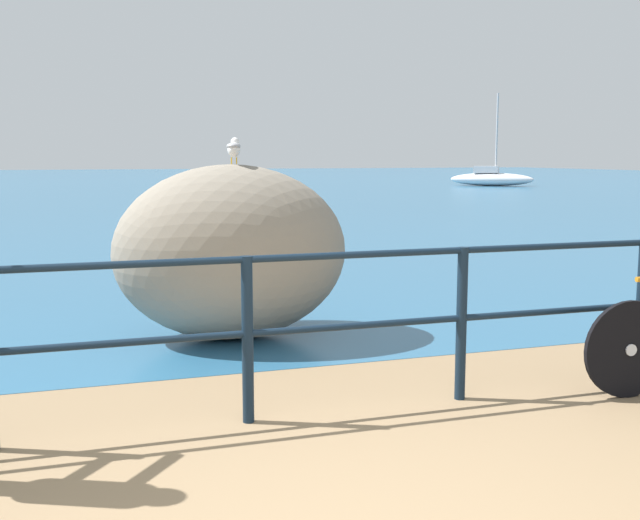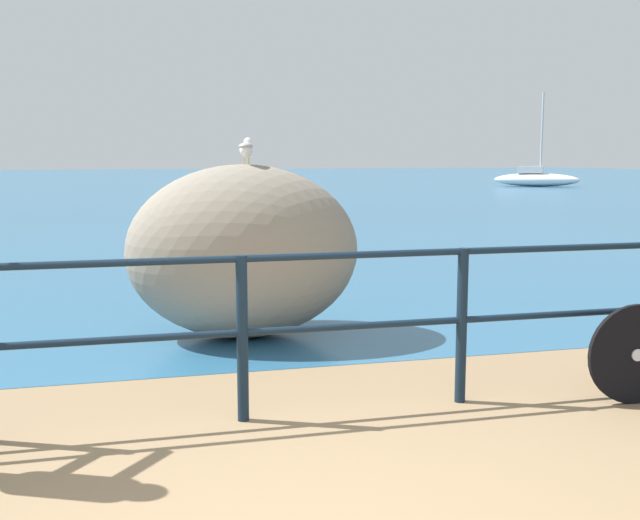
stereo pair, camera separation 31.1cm
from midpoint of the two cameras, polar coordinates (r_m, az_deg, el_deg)
ground_plane at (r=22.75m, az=-12.33°, el=3.48°), size 120.00×120.00×0.10m
sea_surface at (r=50.46m, az=-13.52°, el=5.80°), size 120.00×90.00×0.01m
promenade_railing at (r=4.57m, az=-3.95°, el=-4.40°), size 8.69×0.07×1.02m
breakwater_boulder_main at (r=6.73m, az=-4.45°, el=0.65°), size 2.06×1.47×1.54m
seagull at (r=6.67m, az=-4.24°, el=8.40°), size 0.19×0.34×0.23m
sailboat at (r=41.92m, az=16.14°, el=5.91°), size 4.32×3.65×4.90m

